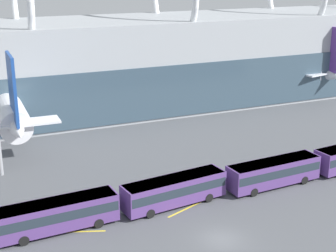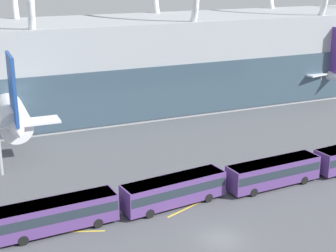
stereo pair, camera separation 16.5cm
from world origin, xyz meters
TOP-DOWN VIEW (x-y plane):
  - ground_plane at (0.00, 0.00)m, footprint 440.00×440.00m
  - airliner_at_gate_near at (-14.79, 43.41)m, footprint 41.70×42.44m
  - airliner_at_gate_far at (41.36, 53.71)m, footprint 39.29×40.01m
  - shuttle_bus_0 at (-14.05, 8.03)m, footprint 12.16×3.47m
  - shuttle_bus_1 at (-1.15, 8.56)m, footprint 12.26×4.17m
  - shuttle_bus_2 at (11.75, 8.45)m, footprint 12.17×3.52m
  - lane_stripe_2 at (-0.16, 7.28)m, footprint 5.70×2.44m
  - lane_stripe_3 at (-13.12, 7.30)m, footprint 6.67×2.64m

SIDE VIEW (x-z plane):
  - ground_plane at x=0.00m, z-range 0.00..0.00m
  - lane_stripe_2 at x=-0.16m, z-range 0.00..0.01m
  - lane_stripe_3 at x=-13.12m, z-range 0.00..0.01m
  - shuttle_bus_0 at x=-14.05m, z-range 0.28..3.50m
  - shuttle_bus_1 at x=-1.15m, z-range 0.28..3.50m
  - shuttle_bus_2 at x=11.75m, z-range 0.28..3.50m
  - airliner_at_gate_far at x=41.36m, z-range -2.15..11.96m
  - airliner_at_gate_near at x=-14.79m, z-range -2.20..12.48m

